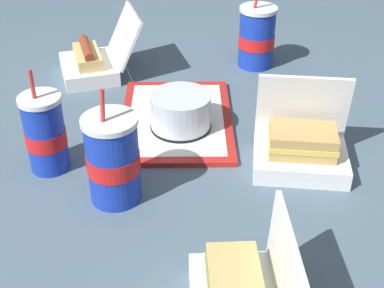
{
  "coord_description": "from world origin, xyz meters",
  "views": [
    {
      "loc": [
        0.87,
        0.05,
        0.66
      ],
      "look_at": [
        -0.04,
        0.03,
        0.05
      ],
      "focal_mm": 50.0,
      "sensor_mm": 36.0,
      "label": 1
    }
  ],
  "objects_px": {
    "food_tray": "(176,119)",
    "plastic_fork": "(203,114)",
    "clamshell_sandwich_right": "(301,148)",
    "soda_cup_corner": "(45,134)",
    "soda_cup_left": "(257,37)",
    "cake_container": "(181,112)",
    "ketchup_cup": "(194,94)",
    "clamshell_hotdog_back": "(93,61)",
    "soda_cup_center": "(113,159)"
  },
  "relations": [
    {
      "from": "cake_container",
      "to": "ketchup_cup",
      "type": "distance_m",
      "value": 0.14
    },
    {
      "from": "soda_cup_left",
      "to": "clamshell_hotdog_back",
      "type": "bearing_deg",
      "value": -80.64
    },
    {
      "from": "clamshell_hotdog_back",
      "to": "ketchup_cup",
      "type": "bearing_deg",
      "value": 60.95
    },
    {
      "from": "cake_container",
      "to": "clamshell_hotdog_back",
      "type": "distance_m",
      "value": 0.38
    },
    {
      "from": "food_tray",
      "to": "plastic_fork",
      "type": "distance_m",
      "value": 0.07
    },
    {
      "from": "cake_container",
      "to": "soda_cup_left",
      "type": "height_order",
      "value": "soda_cup_left"
    },
    {
      "from": "ketchup_cup",
      "to": "clamshell_sandwich_right",
      "type": "height_order",
      "value": "clamshell_sandwich_right"
    },
    {
      "from": "plastic_fork",
      "to": "soda_cup_corner",
      "type": "bearing_deg",
      "value": -56.05
    },
    {
      "from": "ketchup_cup",
      "to": "clamshell_sandwich_right",
      "type": "distance_m",
      "value": 0.35
    },
    {
      "from": "clamshell_hotdog_back",
      "to": "soda_cup_left",
      "type": "xyz_separation_m",
      "value": [
        -0.07,
        0.45,
        0.04
      ]
    },
    {
      "from": "cake_container",
      "to": "plastic_fork",
      "type": "bearing_deg",
      "value": 138.32
    },
    {
      "from": "cake_container",
      "to": "soda_cup_corner",
      "type": "distance_m",
      "value": 0.3
    },
    {
      "from": "plastic_fork",
      "to": "soda_cup_corner",
      "type": "xyz_separation_m",
      "value": [
        0.2,
        -0.32,
        0.07
      ]
    },
    {
      "from": "food_tray",
      "to": "ketchup_cup",
      "type": "xyz_separation_m",
      "value": [
        -0.09,
        0.04,
        0.02
      ]
    },
    {
      "from": "food_tray",
      "to": "soda_cup_corner",
      "type": "relative_size",
      "value": 1.67
    },
    {
      "from": "plastic_fork",
      "to": "soda_cup_corner",
      "type": "relative_size",
      "value": 0.49
    },
    {
      "from": "ketchup_cup",
      "to": "soda_cup_corner",
      "type": "height_order",
      "value": "soda_cup_corner"
    },
    {
      "from": "clamshell_sandwich_right",
      "to": "soda_cup_corner",
      "type": "relative_size",
      "value": 0.89
    },
    {
      "from": "soda_cup_left",
      "to": "cake_container",
      "type": "bearing_deg",
      "value": -28.45
    },
    {
      "from": "clamshell_sandwich_right",
      "to": "soda_cup_center",
      "type": "xyz_separation_m",
      "value": [
        0.11,
        -0.37,
        0.04
      ]
    },
    {
      "from": "food_tray",
      "to": "soda_cup_corner",
      "type": "xyz_separation_m",
      "value": [
        0.19,
        -0.25,
        0.08
      ]
    },
    {
      "from": "plastic_fork",
      "to": "soda_cup_left",
      "type": "height_order",
      "value": "soda_cup_left"
    },
    {
      "from": "clamshell_hotdog_back",
      "to": "soda_cup_corner",
      "type": "relative_size",
      "value": 1.13
    },
    {
      "from": "food_tray",
      "to": "soda_cup_left",
      "type": "distance_m",
      "value": 0.39
    },
    {
      "from": "soda_cup_center",
      "to": "soda_cup_corner",
      "type": "xyz_separation_m",
      "value": [
        -0.09,
        -0.15,
        -0.01
      ]
    },
    {
      "from": "clamshell_sandwich_right",
      "to": "plastic_fork",
      "type": "bearing_deg",
      "value": -132.39
    },
    {
      "from": "food_tray",
      "to": "plastic_fork",
      "type": "bearing_deg",
      "value": 101.42
    },
    {
      "from": "cake_container",
      "to": "plastic_fork",
      "type": "height_order",
      "value": "cake_container"
    },
    {
      "from": "food_tray",
      "to": "soda_cup_center",
      "type": "xyz_separation_m",
      "value": [
        0.28,
        -0.1,
        0.08
      ]
    },
    {
      "from": "ketchup_cup",
      "to": "plastic_fork",
      "type": "height_order",
      "value": "ketchup_cup"
    },
    {
      "from": "cake_container",
      "to": "plastic_fork",
      "type": "xyz_separation_m",
      "value": [
        -0.06,
        0.05,
        -0.04
      ]
    },
    {
      "from": "ketchup_cup",
      "to": "soda_cup_left",
      "type": "bearing_deg",
      "value": 143.25
    },
    {
      "from": "clamshell_hotdog_back",
      "to": "soda_cup_left",
      "type": "distance_m",
      "value": 0.46
    },
    {
      "from": "soda_cup_left",
      "to": "soda_cup_corner",
      "type": "height_order",
      "value": "soda_cup_left"
    },
    {
      "from": "clamshell_sandwich_right",
      "to": "soda_cup_corner",
      "type": "bearing_deg",
      "value": -88.21
    },
    {
      "from": "cake_container",
      "to": "clamshell_hotdog_back",
      "type": "relative_size",
      "value": 0.54
    },
    {
      "from": "ketchup_cup",
      "to": "food_tray",
      "type": "bearing_deg",
      "value": -23.47
    },
    {
      "from": "food_tray",
      "to": "soda_cup_left",
      "type": "relative_size",
      "value": 1.65
    },
    {
      "from": "soda_cup_center",
      "to": "cake_container",
      "type": "bearing_deg",
      "value": 153.96
    },
    {
      "from": "plastic_fork",
      "to": "clamshell_hotdog_back",
      "type": "relative_size",
      "value": 0.43
    },
    {
      "from": "cake_container",
      "to": "ketchup_cup",
      "type": "relative_size",
      "value": 3.49
    },
    {
      "from": "cake_container",
      "to": "clamshell_hotdog_back",
      "type": "height_order",
      "value": "clamshell_hotdog_back"
    },
    {
      "from": "plastic_fork",
      "to": "clamshell_hotdog_back",
      "type": "distance_m",
      "value": 0.38
    },
    {
      "from": "soda_cup_left",
      "to": "clamshell_sandwich_right",
      "type": "bearing_deg",
      "value": 6.4
    },
    {
      "from": "plastic_fork",
      "to": "food_tray",
      "type": "bearing_deg",
      "value": -76.84
    },
    {
      "from": "clamshell_sandwich_right",
      "to": "clamshell_hotdog_back",
      "type": "relative_size",
      "value": 0.79
    },
    {
      "from": "clamshell_sandwich_right",
      "to": "soda_cup_center",
      "type": "height_order",
      "value": "soda_cup_center"
    },
    {
      "from": "plastic_fork",
      "to": "soda_cup_center",
      "type": "xyz_separation_m",
      "value": [
        0.29,
        -0.17,
        0.07
      ]
    },
    {
      "from": "clamshell_hotdog_back",
      "to": "plastic_fork",
      "type": "bearing_deg",
      "value": 52.4
    },
    {
      "from": "cake_container",
      "to": "ketchup_cup",
      "type": "height_order",
      "value": "cake_container"
    }
  ]
}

